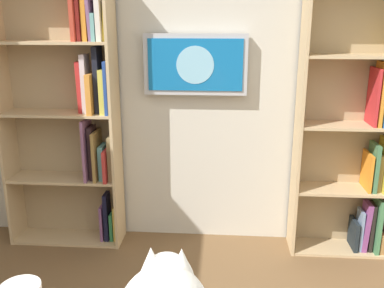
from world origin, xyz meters
name	(u,v)px	position (x,y,z in m)	size (l,w,h in m)	color
wall_back	(204,74)	(0.00, -2.23, 1.35)	(4.52, 0.06, 2.70)	beige
bookshelf_left	(365,135)	(-1.20, -2.06, 0.93)	(0.80, 0.28, 2.01)	tan
bookshelf_right	(74,109)	(0.99, -2.07, 1.09)	(0.89, 0.28, 2.13)	tan
wall_mounted_tv	(195,65)	(0.06, -2.15, 1.43)	(0.77, 0.07, 0.45)	#B7B7BC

